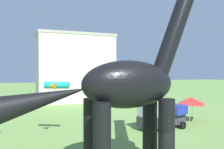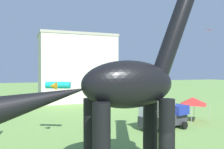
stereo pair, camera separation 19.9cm
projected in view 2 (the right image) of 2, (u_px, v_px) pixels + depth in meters
name	position (u px, v px, depth m)	size (l,w,h in m)	color
dinosaur_sculpture	(128.00, 84.00, 14.97)	(14.49, 3.07, 15.14)	black
parked_box_truck	(162.00, 114.00, 25.59)	(5.94, 3.39, 3.20)	#38383D
festival_canopy_tent	(193.00, 101.00, 29.40)	(3.15, 3.15, 3.00)	#B2B2B7
kite_trailing	(57.00, 85.00, 22.82)	(2.46, 2.50, 0.71)	#19B2B7
kite_far_right	(209.00, 30.00, 29.79)	(1.01, 0.91, 0.16)	red
background_building_block	(77.00, 68.00, 48.78)	(15.33, 8.85, 13.76)	beige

